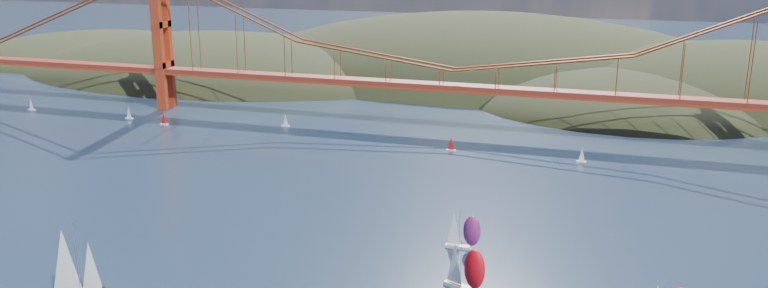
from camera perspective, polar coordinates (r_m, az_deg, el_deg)
headlands at (r=365.79m, az=15.57°, el=2.26°), size 725.00×225.00×96.00m
bridge at (r=267.15m, az=5.16°, el=7.83°), size 552.00×12.00×55.00m
sloop_navy at (r=157.46m, az=-22.65°, el=-8.40°), size 10.52×7.66×15.44m
racer_0 at (r=149.56m, az=6.12°, el=-9.27°), size 9.40×6.52×10.52m
racer_rwb at (r=168.68m, az=5.99°, el=-6.57°), size 7.85×3.14×9.08m
distant_boat_0 at (r=334.36m, az=-25.29°, el=2.75°), size 3.00×2.00×4.70m
distant_boat_1 at (r=303.91m, az=-18.86°, el=2.27°), size 3.00×2.00×4.70m
distant_boat_2 at (r=290.05m, az=-16.44°, el=1.87°), size 3.00×2.00×4.70m
distant_boat_3 at (r=278.30m, az=-7.52°, el=1.82°), size 3.00×2.00×4.70m
distant_boat_8 at (r=239.19m, az=14.83°, el=-0.83°), size 3.00×2.00×4.70m
distant_boat_9 at (r=244.93m, az=5.13°, el=0.01°), size 3.00×2.00×4.70m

